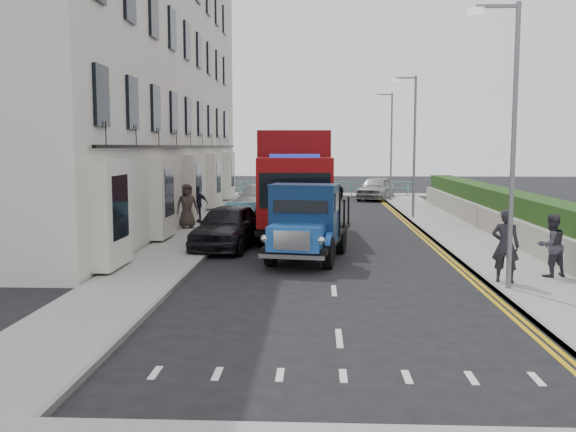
{
  "coord_description": "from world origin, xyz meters",
  "views": [
    {
      "loc": [
        -0.41,
        -17.8,
        3.61
      ],
      "look_at": [
        -1.36,
        2.41,
        1.4
      ],
      "focal_mm": 40.0,
      "sensor_mm": 36.0,
      "label": 1
    }
  ],
  "objects_px": {
    "lamp_mid": "(412,138)",
    "lamp_far": "(390,140)",
    "lamp_near": "(509,130)",
    "bedford_lorry": "(305,227)",
    "red_lorry": "(293,180)",
    "parked_car_front": "(227,226)",
    "pedestrian_east_near": "(505,246)"
  },
  "relations": [
    {
      "from": "lamp_mid",
      "to": "lamp_far",
      "type": "bearing_deg",
      "value": 90.0
    },
    {
      "from": "lamp_near",
      "to": "bedford_lorry",
      "type": "height_order",
      "value": "lamp_near"
    },
    {
      "from": "bedford_lorry",
      "to": "lamp_far",
      "type": "bearing_deg",
      "value": 86.9
    },
    {
      "from": "lamp_near",
      "to": "lamp_mid",
      "type": "distance_m",
      "value": 16.0
    },
    {
      "from": "bedford_lorry",
      "to": "red_lorry",
      "type": "height_order",
      "value": "red_lorry"
    },
    {
      "from": "lamp_mid",
      "to": "red_lorry",
      "type": "relative_size",
      "value": 0.86
    },
    {
      "from": "lamp_far",
      "to": "red_lorry",
      "type": "relative_size",
      "value": 0.86
    },
    {
      "from": "bedford_lorry",
      "to": "parked_car_front",
      "type": "xyz_separation_m",
      "value": [
        -2.79,
        2.6,
        -0.32
      ]
    },
    {
      "from": "lamp_far",
      "to": "red_lorry",
      "type": "bearing_deg",
      "value": -109.48
    },
    {
      "from": "lamp_mid",
      "to": "parked_car_front",
      "type": "relative_size",
      "value": 1.51
    },
    {
      "from": "lamp_mid",
      "to": "bedford_lorry",
      "type": "distance_m",
      "value": 13.39
    },
    {
      "from": "bedford_lorry",
      "to": "lamp_near",
      "type": "bearing_deg",
      "value": -28.52
    },
    {
      "from": "red_lorry",
      "to": "pedestrian_east_near",
      "type": "bearing_deg",
      "value": -61.43
    },
    {
      "from": "lamp_near",
      "to": "red_lorry",
      "type": "xyz_separation_m",
      "value": [
        -5.59,
        10.2,
        -1.76
      ]
    },
    {
      "from": "lamp_near",
      "to": "lamp_mid",
      "type": "xyz_separation_m",
      "value": [
        0.0,
        16.0,
        0.0
      ]
    },
    {
      "from": "bedford_lorry",
      "to": "pedestrian_east_near",
      "type": "xyz_separation_m",
      "value": [
        5.21,
        -3.22,
        -0.04
      ]
    },
    {
      "from": "lamp_near",
      "to": "pedestrian_east_near",
      "type": "relative_size",
      "value": 3.69
    },
    {
      "from": "lamp_far",
      "to": "parked_car_front",
      "type": "distance_m",
      "value": 21.23
    },
    {
      "from": "lamp_far",
      "to": "bedford_lorry",
      "type": "bearing_deg",
      "value": -102.72
    },
    {
      "from": "lamp_near",
      "to": "pedestrian_east_near",
      "type": "distance_m",
      "value": 3.02
    },
    {
      "from": "lamp_mid",
      "to": "bedford_lorry",
      "type": "xyz_separation_m",
      "value": [
        -4.99,
        -12.09,
        -2.89
      ]
    },
    {
      "from": "parked_car_front",
      "to": "pedestrian_east_near",
      "type": "bearing_deg",
      "value": -28.84
    },
    {
      "from": "bedford_lorry",
      "to": "red_lorry",
      "type": "bearing_deg",
      "value": 105.12
    },
    {
      "from": "lamp_near",
      "to": "red_lorry",
      "type": "height_order",
      "value": "lamp_near"
    },
    {
      "from": "lamp_mid",
      "to": "lamp_far",
      "type": "xyz_separation_m",
      "value": [
        0.0,
        10.0,
        0.0
      ]
    },
    {
      "from": "bedford_lorry",
      "to": "parked_car_front",
      "type": "height_order",
      "value": "bedford_lorry"
    },
    {
      "from": "red_lorry",
      "to": "parked_car_front",
      "type": "bearing_deg",
      "value": -123.57
    },
    {
      "from": "lamp_mid",
      "to": "bedford_lorry",
      "type": "relative_size",
      "value": 1.32
    },
    {
      "from": "bedford_lorry",
      "to": "red_lorry",
      "type": "xyz_separation_m",
      "value": [
        -0.61,
        6.28,
        1.13
      ]
    },
    {
      "from": "lamp_far",
      "to": "bedford_lorry",
      "type": "xyz_separation_m",
      "value": [
        -4.99,
        -22.09,
        -2.89
      ]
    },
    {
      "from": "lamp_near",
      "to": "lamp_far",
      "type": "distance_m",
      "value": 26.0
    },
    {
      "from": "bedford_lorry",
      "to": "pedestrian_east_near",
      "type": "distance_m",
      "value": 6.12
    }
  ]
}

